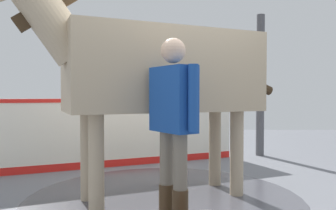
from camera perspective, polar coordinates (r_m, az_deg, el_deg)
ground_plane at (r=4.11m, az=2.52°, el=-15.56°), size 16.00×16.00×0.02m
wet_patch at (r=4.17m, az=-0.69°, el=-15.11°), size 3.23×3.23×0.00m
barrier_wall at (r=5.88m, az=-7.94°, el=-4.93°), size 3.97×1.86×1.15m
roof_post_far at (r=7.06m, az=15.13°, el=3.19°), size 0.16×0.16×2.80m
horse at (r=3.96m, az=-2.40°, el=5.81°), size 3.37×1.85×2.62m
handler at (r=3.19m, az=0.87°, el=-1.86°), size 0.47×0.58×1.74m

